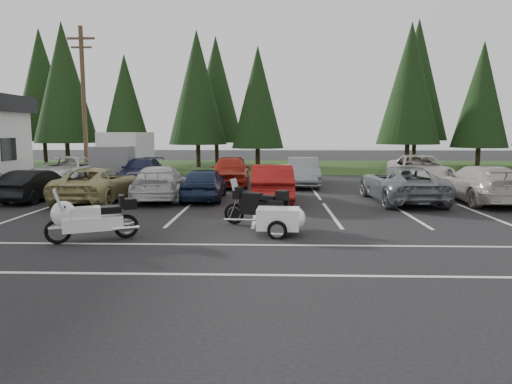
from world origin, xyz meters
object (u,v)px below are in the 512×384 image
object	(u,v)px
car_near_3	(160,183)
car_far_3	(303,172)
car_far_4	(419,170)
touring_motorcycle	(92,214)
car_near_6	(401,184)
car_near_7	(481,184)
car_near_4	(204,183)
car_far_1	(142,171)
car_near_2	(98,184)
car_near_1	(36,185)
adventure_motorcycle	(257,202)
cargo_trailer	(278,222)
car_near_5	(271,183)
utility_pole	(84,102)
car_far_0	(67,171)
car_far_2	(231,171)
box_truck	(122,156)

from	to	relation	value
car_near_3	car_far_3	size ratio (longest dim) A/B	1.08
car_far_4	touring_motorcycle	distance (m)	18.42
car_near_6	car_near_7	xyz separation A→B (m)	(3.28, -0.02, 0.03)
car_near_4	car_far_1	world-z (taller)	car_far_1
car_near_2	car_near_3	bearing A→B (deg)	-167.23
car_near_1	adventure_motorcycle	world-z (taller)	adventure_motorcycle
touring_motorcycle	cargo_trailer	xyz separation A→B (m)	(4.96, 0.86, -0.33)
car_near_1	car_near_7	world-z (taller)	car_near_7
car_near_5	adventure_motorcycle	xyz separation A→B (m)	(-0.45, -5.12, -0.04)
car_near_3	utility_pole	bearing A→B (deg)	-55.49
car_far_0	car_far_3	world-z (taller)	car_far_0
car_far_1	touring_motorcycle	xyz separation A→B (m)	(2.51, -13.56, 0.01)
car_far_0	car_far_1	size ratio (longest dim) A/B	1.15
utility_pole	car_near_5	bearing A→B (deg)	-35.76
car_far_1	adventure_motorcycle	distance (m)	13.31
car_near_6	car_far_1	size ratio (longest dim) A/B	1.09
car_near_3	cargo_trailer	xyz separation A→B (m)	(4.99, -6.82, -0.33)
car_near_3	car_near_7	xyz separation A→B (m)	(13.52, -0.35, 0.05)
car_far_1	car_far_4	xyz separation A→B (m)	(15.33, -0.33, 0.12)
car_near_2	cargo_trailer	bearing A→B (deg)	141.54
car_near_6	car_far_2	world-z (taller)	car_far_2
car_near_6	cargo_trailer	distance (m)	8.36
car_near_4	adventure_motorcycle	world-z (taller)	adventure_motorcycle
utility_pole	car_near_7	xyz separation A→B (m)	(19.78, -7.87, -3.92)
car_near_3	car_near_1	bearing A→B (deg)	-0.07
car_far_0	touring_motorcycle	distance (m)	14.33
utility_pole	car_near_5	size ratio (longest dim) A/B	1.89
car_near_1	car_near_6	size ratio (longest dim) A/B	0.74
car_near_3	car_far_1	distance (m)	6.37
car_far_0	car_near_7	bearing A→B (deg)	-16.49
box_truck	car_far_1	xyz separation A→B (m)	(1.78, -2.15, -0.73)
car_near_4	car_near_7	world-z (taller)	car_near_7
car_near_3	car_far_0	distance (m)	8.19
utility_pole	cargo_trailer	size ratio (longest dim) A/B	5.25
car_near_5	car_far_4	world-z (taller)	car_far_4
car_near_5	touring_motorcycle	distance (m)	8.67
car_near_4	utility_pole	bearing A→B (deg)	-43.43
car_near_7	car_far_2	bearing A→B (deg)	-27.05
car_near_3	car_far_1	world-z (taller)	car_near_3
car_near_7	car_far_4	bearing A→B (deg)	-83.72
utility_pole	car_near_3	world-z (taller)	utility_pole
car_far_1	car_near_3	bearing A→B (deg)	-70.61
car_far_1	car_far_2	world-z (taller)	car_far_2
car_near_1	car_near_4	distance (m)	7.16
car_far_1	cargo_trailer	world-z (taller)	car_far_1
car_far_3	cargo_trailer	world-z (taller)	car_far_3
box_truck	car_near_7	xyz separation A→B (m)	(17.78, -8.37, -0.67)
car_far_2	car_near_6	bearing A→B (deg)	-37.58
car_near_7	touring_motorcycle	size ratio (longest dim) A/B	2.03
car_near_7	car_near_3	bearing A→B (deg)	-1.66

